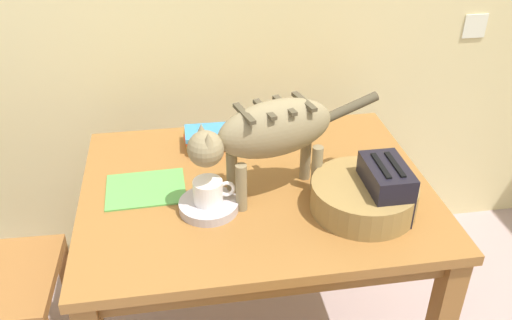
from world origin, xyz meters
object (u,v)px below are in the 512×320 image
at_px(wicker_basket, 364,196).
at_px(toaster, 384,189).
at_px(saucer_bowl, 209,205).
at_px(coffee_mug, 209,191).
at_px(magazine, 146,189).
at_px(dining_table, 256,207).
at_px(book_stack, 210,138).
at_px(cat, 269,133).

relative_size(wicker_basket, toaster, 1.66).
relative_size(saucer_bowl, wicker_basket, 0.57).
height_order(coffee_mug, toaster, toaster).
xyz_separation_m(coffee_mug, magazine, (-0.20, 0.14, -0.07)).
height_order(saucer_bowl, magazine, saucer_bowl).
distance_m(dining_table, wicker_basket, 0.39).
height_order(book_stack, wicker_basket, wicker_basket).
distance_m(magazine, toaster, 0.78).
xyz_separation_m(dining_table, coffee_mug, (-0.17, -0.11, 0.16)).
bearing_deg(cat, magazine, 62.30).
bearing_deg(toaster, wicker_basket, 157.12).
xyz_separation_m(coffee_mug, book_stack, (0.04, 0.40, -0.04)).
relative_size(magazine, wicker_basket, 0.78).
relative_size(saucer_bowl, book_stack, 0.98).
relative_size(saucer_bowl, toaster, 0.95).
bearing_deg(toaster, coffee_mug, 169.71).
height_order(dining_table, toaster, toaster).
bearing_deg(coffee_mug, magazine, 144.59).
xyz_separation_m(book_stack, wicker_basket, (0.44, -0.47, 0.02)).
bearing_deg(saucer_bowl, dining_table, 33.27).
height_order(coffee_mug, magazine, coffee_mug).
bearing_deg(book_stack, dining_table, -65.79).
distance_m(dining_table, toaster, 0.46).
distance_m(saucer_bowl, magazine, 0.25).
relative_size(coffee_mug, book_stack, 0.68).
distance_m(coffee_mug, toaster, 0.54).
bearing_deg(toaster, cat, 155.97).
relative_size(cat, coffee_mug, 4.83).
xyz_separation_m(dining_table, wicker_basket, (0.31, -0.18, 0.14)).
height_order(cat, magazine, cat).
bearing_deg(cat, wicker_basket, -129.15).
bearing_deg(cat, toaster, -128.93).
bearing_deg(toaster, book_stack, 134.97).
height_order(dining_table, cat, cat).
height_order(cat, toaster, cat).
bearing_deg(dining_table, cat, -61.98).
xyz_separation_m(cat, saucer_bowl, (-0.20, -0.05, -0.21)).
bearing_deg(wicker_basket, toaster, -22.88).
bearing_deg(dining_table, toaster, -29.50).
relative_size(cat, toaster, 3.19).
relative_size(dining_table, toaster, 5.83).
relative_size(saucer_bowl, magazine, 0.73).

